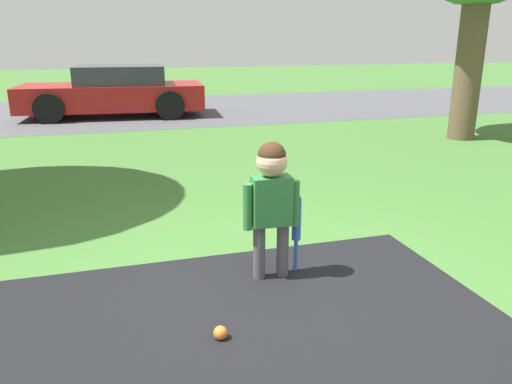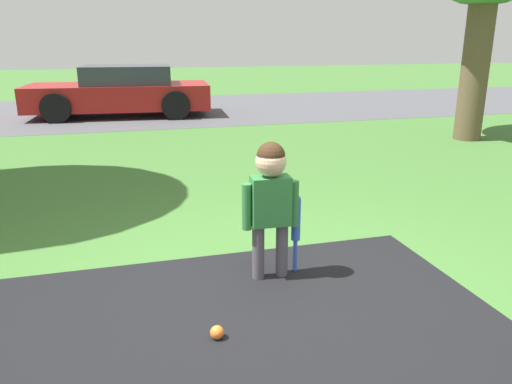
% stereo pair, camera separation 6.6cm
% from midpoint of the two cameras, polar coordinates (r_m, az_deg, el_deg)
% --- Properties ---
extents(ground_plane, '(60.00, 60.00, 0.00)m').
position_cam_midpoint_polar(ground_plane, '(3.46, 3.68, -13.35)').
color(ground_plane, '#3D6B2D').
extents(street_strip, '(40.00, 6.00, 0.01)m').
position_cam_midpoint_polar(street_strip, '(13.24, -11.16, 9.20)').
color(street_strip, '#4C4C51').
rests_on(street_strip, ground).
extents(child, '(0.43, 0.22, 1.05)m').
position_cam_midpoint_polar(child, '(3.64, 2.20, 0.03)').
color(child, '#4C4751').
rests_on(child, ground).
extents(baseball_bat, '(0.07, 0.07, 0.63)m').
position_cam_midpoint_polar(baseball_bat, '(3.83, 5.07, -3.51)').
color(baseball_bat, blue).
rests_on(baseball_bat, ground).
extents(sports_ball, '(0.09, 0.09, 0.09)m').
position_cam_midpoint_polar(sports_ball, '(3.15, -3.86, -15.72)').
color(sports_ball, orange).
rests_on(sports_ball, ground).
extents(parked_car, '(4.26, 2.15, 1.16)m').
position_cam_midpoint_polar(parked_car, '(12.33, -15.02, 11.01)').
color(parked_car, maroon).
rests_on(parked_car, ground).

